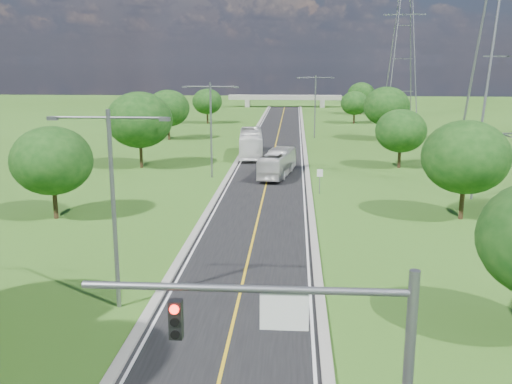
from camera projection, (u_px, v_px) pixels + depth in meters
ground at (273, 155)px, 75.29m from camera, size 260.00×260.00×0.00m
road at (275, 148)px, 81.12m from camera, size 8.00×150.00×0.06m
curb_left at (245, 147)px, 81.38m from camera, size 0.50×150.00×0.22m
curb_right at (305, 148)px, 80.82m from camera, size 0.50×150.00×0.22m
signal_mast at (326, 352)px, 14.65m from camera, size 8.54×0.33×7.20m
speed_limit_sign at (320, 177)px, 53.19m from camera, size 0.55×0.09×2.40m
overpass at (285, 98)px, 152.51m from camera, size 30.00×3.00×3.20m
streetlight_near_left at (113, 193)px, 27.69m from camera, size 5.90×0.25×10.00m
streetlight_mid_left at (211, 122)px, 59.77m from camera, size 5.90×0.25×10.00m
streetlight_far_right at (315, 101)px, 91.05m from camera, size 5.90×0.25×10.00m
power_tower_near at (510, 40)px, 51.24m from camera, size 9.00×6.40×28.00m
power_tower_far at (403, 52)px, 123.88m from camera, size 9.00×6.40×28.00m
tree_lb at (52, 161)px, 44.20m from camera, size 6.30×6.30×7.33m
tree_lc at (139, 120)px, 65.31m from camera, size 7.56×7.56×8.79m
tree_ld at (168, 108)px, 88.91m from camera, size 6.72×6.72×7.82m
tree_le at (207, 102)px, 112.21m from camera, size 5.88×5.88×6.84m
tree_rb at (466, 157)px, 43.96m from camera, size 6.72×6.72×7.82m
tree_rc at (401, 131)px, 65.55m from camera, size 5.88×5.88×6.84m
tree_rd at (387, 106)px, 88.53m from camera, size 7.14×7.14×8.30m
tree_re at (355, 103)px, 112.31m from camera, size 5.46×5.46×6.35m
tree_rf at (361, 94)px, 131.38m from camera, size 6.30×6.30×7.33m
bus_outbound at (278, 163)px, 61.31m from camera, size 3.97×10.17×2.76m
bus_inbound at (251, 143)px, 74.03m from camera, size 3.73×12.26×3.36m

